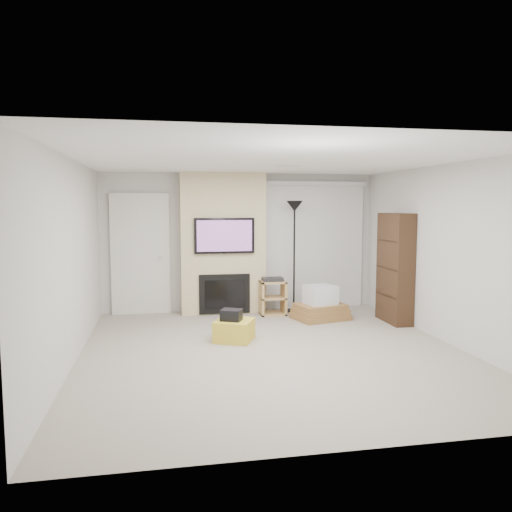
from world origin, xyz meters
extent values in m
cube|color=#9F9586|center=(0.00, 0.00, 0.00)|extent=(5.00, 5.50, 0.00)
cube|color=white|center=(0.00, 0.00, 2.50)|extent=(5.00, 5.50, 0.00)
cube|color=silver|center=(0.00, 2.75, 1.25)|extent=(5.00, 0.00, 2.50)
cube|color=silver|center=(0.00, -2.75, 1.25)|extent=(5.00, 0.00, 2.50)
cube|color=silver|center=(-2.50, 0.00, 1.25)|extent=(0.00, 5.50, 2.50)
cube|color=silver|center=(2.50, 0.00, 1.25)|extent=(0.00, 5.50, 2.50)
cube|color=silver|center=(0.40, 0.80, 2.50)|extent=(0.35, 0.18, 0.01)
cube|color=gold|center=(-0.43, 0.61, 0.15)|extent=(0.66, 0.66, 0.30)
cube|color=black|center=(-0.47, 0.59, 0.38)|extent=(0.35, 0.32, 0.16)
cube|color=#CFBC8D|center=(-0.35, 2.55, 1.25)|extent=(1.50, 0.40, 2.50)
cube|color=black|center=(-0.35, 2.32, 1.40)|extent=(1.05, 0.06, 0.62)
cube|color=#643B6B|center=(-0.35, 2.29, 1.40)|extent=(0.96, 0.00, 0.54)
cube|color=black|center=(-0.35, 2.34, 0.37)|extent=(0.90, 0.04, 0.70)
cube|color=black|center=(-0.35, 2.32, 0.37)|extent=(0.70, 0.02, 0.50)
cube|color=silver|center=(-1.80, 2.71, 1.07)|extent=(1.02, 0.08, 2.14)
cube|color=#B2AD99|center=(-1.80, 2.72, 1.02)|extent=(0.90, 0.05, 2.05)
cylinder|color=silver|center=(-1.46, 2.67, 1.00)|extent=(0.07, 0.06, 0.07)
cube|color=silver|center=(1.40, 2.69, 2.33)|extent=(1.98, 0.10, 0.08)
cube|color=white|center=(1.40, 2.70, 1.15)|extent=(1.90, 0.03, 2.29)
cylinder|color=black|center=(0.91, 2.34, 0.02)|extent=(0.30, 0.30, 0.03)
cylinder|color=black|center=(0.91, 2.34, 0.96)|extent=(0.03, 0.03, 1.87)
cone|color=black|center=(0.91, 2.34, 1.91)|extent=(0.30, 0.30, 0.19)
cube|color=tan|center=(0.28, 2.19, 0.30)|extent=(0.04, 0.38, 0.60)
cube|color=tan|center=(0.69, 2.19, 0.30)|extent=(0.04, 0.38, 0.60)
cube|color=tan|center=(0.48, 2.19, 0.01)|extent=(0.45, 0.38, 0.03)
cube|color=tan|center=(0.48, 2.19, 0.30)|extent=(0.45, 0.38, 0.03)
cube|color=tan|center=(0.48, 2.19, 0.58)|extent=(0.45, 0.38, 0.03)
cube|color=black|center=(0.48, 2.19, 0.63)|extent=(0.35, 0.25, 0.06)
cube|color=olive|center=(1.20, 1.68, 0.05)|extent=(1.00, 0.85, 0.09)
cube|color=olive|center=(1.20, 1.68, 0.14)|extent=(0.95, 0.80, 0.08)
cube|color=olive|center=(1.20, 1.68, 0.22)|extent=(0.90, 0.74, 0.08)
cube|color=silver|center=(1.20, 1.68, 0.42)|extent=(0.56, 0.53, 0.32)
cube|color=black|center=(2.34, 1.27, 0.90)|extent=(0.30, 0.80, 1.80)
cube|color=black|center=(2.32, 1.27, 0.45)|extent=(0.26, 0.72, 0.02)
cube|color=black|center=(2.32, 1.27, 0.90)|extent=(0.26, 0.72, 0.02)
cube|color=black|center=(2.32, 1.27, 1.35)|extent=(0.26, 0.72, 0.02)
camera|label=1|loc=(-1.41, -6.29, 1.93)|focal=35.00mm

